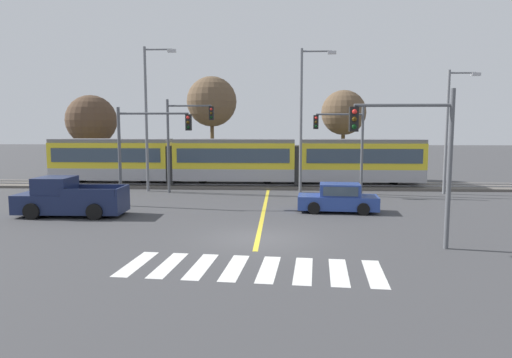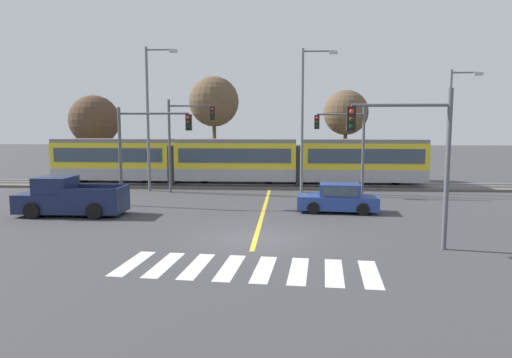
{
  "view_description": "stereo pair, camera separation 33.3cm",
  "coord_description": "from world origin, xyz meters",
  "px_view_note": "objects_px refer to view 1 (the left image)",
  "views": [
    {
      "loc": [
        0.93,
        -18.04,
        4.49
      ],
      "look_at": [
        -0.48,
        7.36,
        1.6
      ],
      "focal_mm": 32.0,
      "sensor_mm": 36.0,
      "label": 1
    },
    {
      "loc": [
        1.27,
        -18.02,
        4.49
      ],
      "look_at": [
        -0.48,
        7.36,
        1.6
      ],
      "focal_mm": 32.0,
      "sensor_mm": 36.0,
      "label": 2
    }
  ],
  "objects_px": {
    "bare_tree_far_west": "(91,120)",
    "bare_tree_east": "(344,113)",
    "traffic_light_far_right": "(345,138)",
    "street_lamp_centre": "(304,112)",
    "traffic_light_near_right": "(415,146)",
    "light_rail_tram": "(235,160)",
    "street_lamp_west": "(149,111)",
    "sedan_crossing": "(338,199)",
    "traffic_light_mid_left": "(145,140)",
    "traffic_light_far_left": "(183,132)",
    "street_lamp_east": "(450,124)",
    "bare_tree_west": "(212,102)",
    "pickup_truck": "(69,199)"
  },
  "relations": [
    {
      "from": "traffic_light_near_right",
      "to": "street_lamp_west",
      "type": "distance_m",
      "value": 20.35
    },
    {
      "from": "traffic_light_near_right",
      "to": "traffic_light_mid_left",
      "type": "height_order",
      "value": "traffic_light_near_right"
    },
    {
      "from": "light_rail_tram",
      "to": "pickup_truck",
      "type": "xyz_separation_m",
      "value": [
        -7.25,
        -12.03,
        -1.2
      ]
    },
    {
      "from": "street_lamp_east",
      "to": "bare_tree_west",
      "type": "xyz_separation_m",
      "value": [
        -17.18,
        7.95,
        1.97
      ]
    },
    {
      "from": "street_lamp_west",
      "to": "traffic_light_mid_left",
      "type": "bearing_deg",
      "value": -75.85
    },
    {
      "from": "traffic_light_far_right",
      "to": "street_lamp_east",
      "type": "height_order",
      "value": "street_lamp_east"
    },
    {
      "from": "street_lamp_centre",
      "to": "bare_tree_east",
      "type": "xyz_separation_m",
      "value": [
        3.7,
        7.63,
        0.19
      ]
    },
    {
      "from": "traffic_light_near_right",
      "to": "street_lamp_west",
      "type": "height_order",
      "value": "street_lamp_west"
    },
    {
      "from": "light_rail_tram",
      "to": "street_lamp_west",
      "type": "bearing_deg",
      "value": -152.97
    },
    {
      "from": "street_lamp_centre",
      "to": "street_lamp_west",
      "type": "bearing_deg",
      "value": -179.75
    },
    {
      "from": "traffic_light_mid_left",
      "to": "bare_tree_east",
      "type": "relative_size",
      "value": 0.74
    },
    {
      "from": "traffic_light_near_right",
      "to": "bare_tree_far_west",
      "type": "xyz_separation_m",
      "value": [
        -21.41,
        22.22,
        1.26
      ]
    },
    {
      "from": "light_rail_tram",
      "to": "street_lamp_centre",
      "type": "relative_size",
      "value": 2.87
    },
    {
      "from": "traffic_light_mid_left",
      "to": "street_lamp_east",
      "type": "height_order",
      "value": "street_lamp_east"
    },
    {
      "from": "light_rail_tram",
      "to": "traffic_light_far_left",
      "type": "relative_size",
      "value": 4.4
    },
    {
      "from": "street_lamp_west",
      "to": "bare_tree_far_west",
      "type": "xyz_separation_m",
      "value": [
        -7.33,
        7.64,
        -0.51
      ]
    },
    {
      "from": "sedan_crossing",
      "to": "traffic_light_near_right",
      "type": "distance_m",
      "value": 8.15
    },
    {
      "from": "street_lamp_west",
      "to": "traffic_light_far_right",
      "type": "bearing_deg",
      "value": -6.86
    },
    {
      "from": "bare_tree_east",
      "to": "light_rail_tram",
      "type": "bearing_deg",
      "value": -151.4
    },
    {
      "from": "sedan_crossing",
      "to": "traffic_light_far_right",
      "type": "xyz_separation_m",
      "value": [
        1.1,
        5.66,
        3.11
      ]
    },
    {
      "from": "street_lamp_west",
      "to": "bare_tree_east",
      "type": "height_order",
      "value": "street_lamp_west"
    },
    {
      "from": "traffic_light_far_right",
      "to": "street_lamp_centre",
      "type": "height_order",
      "value": "street_lamp_centre"
    },
    {
      "from": "traffic_light_mid_left",
      "to": "street_lamp_west",
      "type": "xyz_separation_m",
      "value": [
        -1.53,
        6.05,
        1.8
      ]
    },
    {
      "from": "traffic_light_far_right",
      "to": "bare_tree_far_west",
      "type": "distance_m",
      "value": 22.7
    },
    {
      "from": "traffic_light_far_left",
      "to": "street_lamp_east",
      "type": "distance_m",
      "value": 17.9
    },
    {
      "from": "street_lamp_east",
      "to": "sedan_crossing",
      "type": "bearing_deg",
      "value": -139.32
    },
    {
      "from": "traffic_light_far_right",
      "to": "bare_tree_east",
      "type": "xyz_separation_m",
      "value": [
        1.08,
        9.29,
        1.89
      ]
    },
    {
      "from": "street_lamp_centre",
      "to": "pickup_truck",
      "type": "bearing_deg",
      "value": -143.32
    },
    {
      "from": "bare_tree_east",
      "to": "bare_tree_west",
      "type": "bearing_deg",
      "value": 179.91
    },
    {
      "from": "traffic_light_far_left",
      "to": "bare_tree_west",
      "type": "relative_size",
      "value": 0.72
    },
    {
      "from": "light_rail_tram",
      "to": "traffic_light_far_right",
      "type": "xyz_separation_m",
      "value": [
        7.68,
        -4.51,
        1.76
      ]
    },
    {
      "from": "traffic_light_mid_left",
      "to": "bare_tree_far_west",
      "type": "xyz_separation_m",
      "value": [
        -8.85,
        13.69,
        1.29
      ]
    },
    {
      "from": "light_rail_tram",
      "to": "pickup_truck",
      "type": "bearing_deg",
      "value": -121.08
    },
    {
      "from": "traffic_light_near_right",
      "to": "traffic_light_far_right",
      "type": "relative_size",
      "value": 1.0
    },
    {
      "from": "light_rail_tram",
      "to": "traffic_light_near_right",
      "type": "bearing_deg",
      "value": -64.35
    },
    {
      "from": "sedan_crossing",
      "to": "bare_tree_far_west",
      "type": "relative_size",
      "value": 0.59
    },
    {
      "from": "bare_tree_far_west",
      "to": "bare_tree_east",
      "type": "relative_size",
      "value": 0.96
    },
    {
      "from": "street_lamp_west",
      "to": "street_lamp_centre",
      "type": "relative_size",
      "value": 1.02
    },
    {
      "from": "bare_tree_far_west",
      "to": "bare_tree_west",
      "type": "bearing_deg",
      "value": 0.3
    },
    {
      "from": "light_rail_tram",
      "to": "bare_tree_far_west",
      "type": "height_order",
      "value": "bare_tree_far_west"
    },
    {
      "from": "traffic_light_near_right",
      "to": "street_lamp_centre",
      "type": "height_order",
      "value": "street_lamp_centre"
    },
    {
      "from": "traffic_light_near_right",
      "to": "traffic_light_far_left",
      "type": "bearing_deg",
      "value": 129.8
    },
    {
      "from": "sedan_crossing",
      "to": "bare_tree_west",
      "type": "relative_size",
      "value": 0.49
    },
    {
      "from": "street_lamp_west",
      "to": "street_lamp_centre",
      "type": "height_order",
      "value": "street_lamp_west"
    },
    {
      "from": "pickup_truck",
      "to": "street_lamp_centre",
      "type": "bearing_deg",
      "value": 36.68
    },
    {
      "from": "traffic_light_far_left",
      "to": "bare_tree_east",
      "type": "relative_size",
      "value": 0.84
    },
    {
      "from": "traffic_light_near_right",
      "to": "traffic_light_far_left",
      "type": "height_order",
      "value": "traffic_light_far_left"
    },
    {
      "from": "traffic_light_near_right",
      "to": "street_lamp_centre",
      "type": "xyz_separation_m",
      "value": [
        -3.33,
        14.63,
        1.69
      ]
    },
    {
      "from": "bare_tree_east",
      "to": "pickup_truck",
      "type": "bearing_deg",
      "value": -133.62
    },
    {
      "from": "light_rail_tram",
      "to": "traffic_light_far_right",
      "type": "height_order",
      "value": "traffic_light_far_right"
    }
  ]
}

